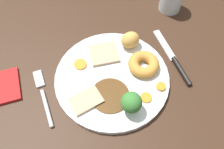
% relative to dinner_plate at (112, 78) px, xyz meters
% --- Properties ---
extents(dining_table, '(1.20, 0.84, 0.04)m').
position_rel_dinner_plate_xyz_m(dining_table, '(-0.02, -0.02, -0.02)').
color(dining_table, '#382316').
rests_on(dining_table, ground).
extents(dinner_plate, '(0.27, 0.27, 0.01)m').
position_rel_dinner_plate_xyz_m(dinner_plate, '(0.00, 0.00, 0.00)').
color(dinner_plate, white).
rests_on(dinner_plate, dining_table).
extents(gravy_pool, '(0.09, 0.09, 0.00)m').
position_rel_dinner_plate_xyz_m(gravy_pool, '(-0.02, -0.04, 0.01)').
color(gravy_pool, '#563819').
rests_on(gravy_pool, dinner_plate).
extents(meat_slice_main, '(0.08, 0.07, 0.01)m').
position_rel_dinner_plate_xyz_m(meat_slice_main, '(0.01, 0.07, 0.01)').
color(meat_slice_main, tan).
rests_on(meat_slice_main, dinner_plate).
extents(meat_slice_under, '(0.08, 0.06, 0.01)m').
position_rel_dinner_plate_xyz_m(meat_slice_under, '(-0.08, -0.04, 0.01)').
color(meat_slice_under, tan).
rests_on(meat_slice_under, dinner_plate).
extents(yorkshire_pudding, '(0.08, 0.08, 0.03)m').
position_rel_dinner_plate_xyz_m(yorkshire_pudding, '(0.08, -0.00, 0.02)').
color(yorkshire_pudding, '#C68938').
rests_on(yorkshire_pudding, dinner_plate).
extents(roast_potato_left, '(0.05, 0.04, 0.04)m').
position_rel_dinner_plate_xyz_m(roast_potato_left, '(0.08, 0.07, 0.03)').
color(roast_potato_left, tan).
rests_on(roast_potato_left, dinner_plate).
extents(carrot_coin_front, '(0.03, 0.03, 0.00)m').
position_rel_dinner_plate_xyz_m(carrot_coin_front, '(-0.06, 0.06, 0.01)').
color(carrot_coin_front, orange).
rests_on(carrot_coin_front, dinner_plate).
extents(carrot_coin_back, '(0.02, 0.02, 0.01)m').
position_rel_dinner_plate_xyz_m(carrot_coin_back, '(0.09, -0.07, 0.01)').
color(carrot_coin_back, orange).
rests_on(carrot_coin_back, dinner_plate).
extents(carrot_coin_side, '(0.03, 0.03, 0.00)m').
position_rel_dinner_plate_xyz_m(carrot_coin_side, '(0.05, -0.08, 0.01)').
color(carrot_coin_side, orange).
rests_on(carrot_coin_side, dinner_plate).
extents(broccoli_floret, '(0.05, 0.05, 0.06)m').
position_rel_dinner_plate_xyz_m(broccoli_floret, '(0.01, -0.09, 0.04)').
color(broccoli_floret, '#8CB766').
rests_on(broccoli_floret, dinner_plate).
extents(fork, '(0.02, 0.15, 0.01)m').
position_rel_dinner_plate_xyz_m(fork, '(-0.16, 0.02, -0.00)').
color(fork, silver).
rests_on(fork, dining_table).
extents(knife, '(0.02, 0.19, 0.01)m').
position_rel_dinner_plate_xyz_m(knife, '(0.17, -0.01, -0.00)').
color(knife, black).
rests_on(knife, dining_table).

